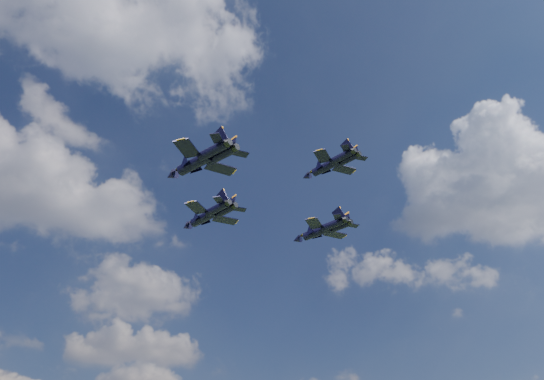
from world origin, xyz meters
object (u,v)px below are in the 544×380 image
Objects in this scene: jet_slot at (324,167)px; jet_left at (193,164)px; jet_right at (315,232)px; jet_lead at (203,218)px.

jet_left is at bearing 139.54° from jet_slot.
jet_right is 1.21× the size of jet_slot.
jet_lead reaches higher than jet_left.
jet_lead is 32.36m from jet_slot.
jet_slot is (22.98, -7.56, 0.60)m from jet_left.
jet_lead is at bearing 141.52° from jet_right.
jet_right is at bearing 44.80° from jet_slot.
jet_left is at bearing -133.34° from jet_lead.
jet_left is at bearing -179.62° from jet_right.
jet_left reaches higher than jet_right.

